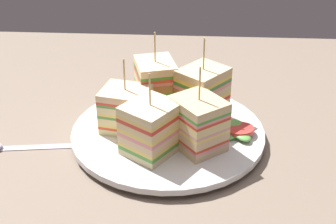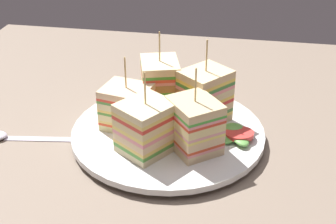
{
  "view_description": "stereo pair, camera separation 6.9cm",
  "coord_description": "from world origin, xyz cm",
  "px_view_note": "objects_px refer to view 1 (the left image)",
  "views": [
    {
      "loc": [
        -3.78,
        59.85,
        38.79
      ],
      "look_at": [
        0.0,
        0.0,
        4.67
      ],
      "focal_mm": 49.9,
      "sensor_mm": 36.0,
      "label": 1
    },
    {
      "loc": [
        -10.62,
        59.02,
        38.79
      ],
      "look_at": [
        0.0,
        0.0,
        4.67
      ],
      "focal_mm": 49.9,
      "sensor_mm": 36.0,
      "label": 2
    }
  ],
  "objects_px": {
    "sandwich_wedge_1": "(202,94)",
    "sandwich_wedge_2": "(156,87)",
    "sandwich_wedge_3": "(127,108)",
    "spoon": "(5,147)",
    "plate": "(168,133)",
    "chip_pile": "(176,126)",
    "sandwich_wedge_4": "(151,128)",
    "sandwich_wedge_0": "(198,124)"
  },
  "relations": [
    {
      "from": "sandwich_wedge_4",
      "to": "sandwich_wedge_2",
      "type": "bearing_deg",
      "value": 36.4
    },
    {
      "from": "chip_pile",
      "to": "sandwich_wedge_0",
      "type": "bearing_deg",
      "value": 136.22
    },
    {
      "from": "sandwich_wedge_3",
      "to": "chip_pile",
      "type": "height_order",
      "value": "sandwich_wedge_3"
    },
    {
      "from": "sandwich_wedge_4",
      "to": "spoon",
      "type": "xyz_separation_m",
      "value": [
        0.22,
        -0.02,
        -0.05
      ]
    },
    {
      "from": "sandwich_wedge_0",
      "to": "sandwich_wedge_2",
      "type": "height_order",
      "value": "sandwich_wedge_2"
    },
    {
      "from": "sandwich_wedge_1",
      "to": "chip_pile",
      "type": "relative_size",
      "value": 1.62
    },
    {
      "from": "sandwich_wedge_1",
      "to": "sandwich_wedge_2",
      "type": "height_order",
      "value": "same"
    },
    {
      "from": "sandwich_wedge_0",
      "to": "sandwich_wedge_1",
      "type": "height_order",
      "value": "sandwich_wedge_1"
    },
    {
      "from": "sandwich_wedge_3",
      "to": "chip_pile",
      "type": "bearing_deg",
      "value": 0.37
    },
    {
      "from": "sandwich_wedge_4",
      "to": "chip_pile",
      "type": "distance_m",
      "value": 0.06
    },
    {
      "from": "sandwich_wedge_0",
      "to": "sandwich_wedge_4",
      "type": "distance_m",
      "value": 0.07
    },
    {
      "from": "sandwich_wedge_1",
      "to": "chip_pile",
      "type": "height_order",
      "value": "sandwich_wedge_1"
    },
    {
      "from": "sandwich_wedge_4",
      "to": "sandwich_wedge_0",
      "type": "bearing_deg",
      "value": -41.67
    },
    {
      "from": "chip_pile",
      "to": "spoon",
      "type": "height_order",
      "value": "chip_pile"
    },
    {
      "from": "plate",
      "to": "sandwich_wedge_4",
      "type": "distance_m",
      "value": 0.08
    },
    {
      "from": "sandwich_wedge_1",
      "to": "sandwich_wedge_3",
      "type": "xyz_separation_m",
      "value": [
        0.11,
        0.03,
        -0.01
      ]
    },
    {
      "from": "sandwich_wedge_2",
      "to": "sandwich_wedge_3",
      "type": "bearing_deg",
      "value": -51.3
    },
    {
      "from": "spoon",
      "to": "plate",
      "type": "bearing_deg",
      "value": -177.68
    },
    {
      "from": "sandwich_wedge_4",
      "to": "plate",
      "type": "bearing_deg",
      "value": 16.1
    },
    {
      "from": "sandwich_wedge_0",
      "to": "sandwich_wedge_3",
      "type": "xyz_separation_m",
      "value": [
        0.11,
        -0.05,
        -0.01
      ]
    },
    {
      "from": "sandwich_wedge_1",
      "to": "spoon",
      "type": "bearing_deg",
      "value": -34.87
    },
    {
      "from": "sandwich_wedge_2",
      "to": "sandwich_wedge_0",
      "type": "bearing_deg",
      "value": 17.68
    },
    {
      "from": "plate",
      "to": "chip_pile",
      "type": "relative_size",
      "value": 3.53
    },
    {
      "from": "plate",
      "to": "sandwich_wedge_1",
      "type": "xyz_separation_m",
      "value": [
        -0.05,
        -0.04,
        0.05
      ]
    },
    {
      "from": "sandwich_wedge_3",
      "to": "sandwich_wedge_2",
      "type": "bearing_deg",
      "value": 66.43
    },
    {
      "from": "plate",
      "to": "sandwich_wedge_1",
      "type": "bearing_deg",
      "value": -143.65
    },
    {
      "from": "sandwich_wedge_3",
      "to": "sandwich_wedge_4",
      "type": "bearing_deg",
      "value": -43.98
    },
    {
      "from": "sandwich_wedge_4",
      "to": "sandwich_wedge_1",
      "type": "bearing_deg",
      "value": -1.47
    },
    {
      "from": "plate",
      "to": "sandwich_wedge_3",
      "type": "bearing_deg",
      "value": -2.27
    },
    {
      "from": "sandwich_wedge_3",
      "to": "sandwich_wedge_4",
      "type": "distance_m",
      "value": 0.07
    },
    {
      "from": "sandwich_wedge_3",
      "to": "spoon",
      "type": "bearing_deg",
      "value": -153.98
    },
    {
      "from": "sandwich_wedge_1",
      "to": "chip_pile",
      "type": "xyz_separation_m",
      "value": [
        0.04,
        0.05,
        -0.03
      ]
    },
    {
      "from": "plate",
      "to": "spoon",
      "type": "height_order",
      "value": "plate"
    },
    {
      "from": "sandwich_wedge_0",
      "to": "sandwich_wedge_4",
      "type": "xyz_separation_m",
      "value": [
        0.06,
        0.02,
        -0.0
      ]
    },
    {
      "from": "sandwich_wedge_1",
      "to": "sandwich_wedge_2",
      "type": "xyz_separation_m",
      "value": [
        0.07,
        -0.02,
        0.0
      ]
    },
    {
      "from": "plate",
      "to": "chip_pile",
      "type": "xyz_separation_m",
      "value": [
        -0.01,
        0.01,
        0.02
      ]
    },
    {
      "from": "sandwich_wedge_2",
      "to": "sandwich_wedge_4",
      "type": "relative_size",
      "value": 1.11
    },
    {
      "from": "sandwich_wedge_1",
      "to": "sandwich_wedge_4",
      "type": "xyz_separation_m",
      "value": [
        0.07,
        0.1,
        -0.01
      ]
    },
    {
      "from": "plate",
      "to": "sandwich_wedge_4",
      "type": "height_order",
      "value": "sandwich_wedge_4"
    },
    {
      "from": "sandwich_wedge_0",
      "to": "sandwich_wedge_3",
      "type": "distance_m",
      "value": 0.12
    },
    {
      "from": "chip_pile",
      "to": "spoon",
      "type": "xyz_separation_m",
      "value": [
        0.25,
        0.03,
        -0.03
      ]
    },
    {
      "from": "sandwich_wedge_0",
      "to": "sandwich_wedge_1",
      "type": "distance_m",
      "value": 0.08
    }
  ]
}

